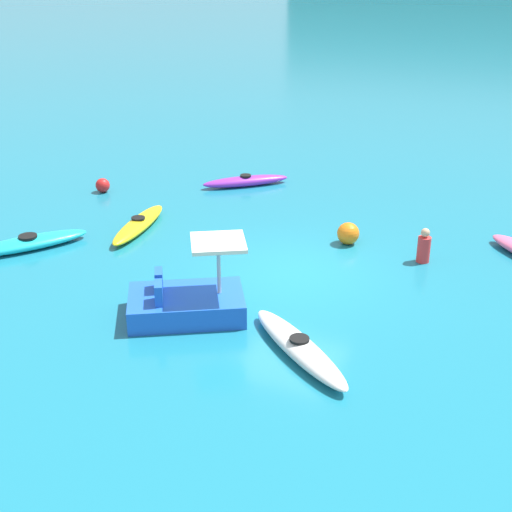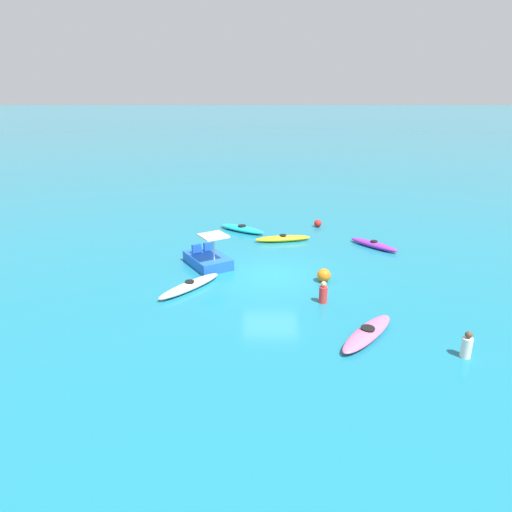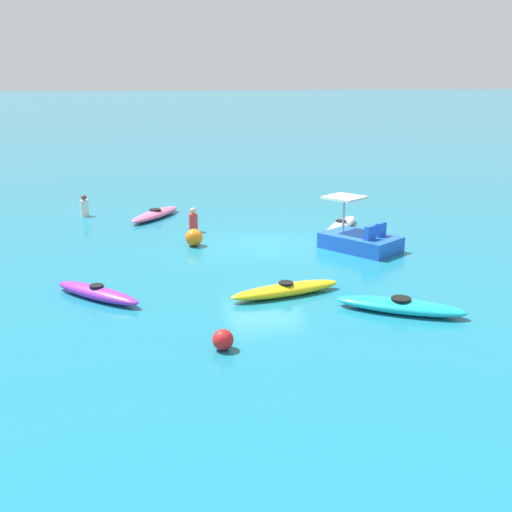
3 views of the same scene
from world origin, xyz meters
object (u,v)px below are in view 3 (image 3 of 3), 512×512
Objects in this scene: kayak_white at (341,226)px; kayak_purple at (97,293)px; kayak_yellow at (286,290)px; person_near_shore at (193,221)px; kayak_pink at (155,214)px; pedal_boat_blue at (360,240)px; person_by_kayaks at (84,207)px; buoy_red at (223,340)px; kayak_cyan at (401,306)px; buoy_orange at (194,237)px.

kayak_purple is at bearing 121.35° from kayak_white.
kayak_yellow is 7.63m from person_near_shore.
kayak_pink is at bearing 59.48° from kayak_white.
kayak_yellow and kayak_pink have the same top height.
pedal_boat_blue reaches higher than person_by_kayaks.
buoy_red reaches higher than kayak_yellow.
person_near_shore reaches higher than kayak_cyan.
pedal_boat_blue is 6.36× the size of buoy_red.
kayak_cyan is (-2.82, -6.99, 0.00)m from kayak_purple.
kayak_cyan is at bearing -150.82° from person_by_kayaks.
buoy_orange is (5.50, 1.48, 0.13)m from kayak_yellow.
person_near_shore is 5.37m from person_by_kayaks.
kayak_yellow is 6.96× the size of buoy_red.
pedal_boat_blue is (5.49, -1.38, 0.17)m from kayak_cyan.
pedal_boat_blue is (3.66, -3.67, 0.17)m from kayak_yellow.
person_near_shore is 1.00× the size of person_by_kayaks.
kayak_white is at bearing -102.43° from person_near_shore.
buoy_orange is at bearing -170.07° from kayak_pink.
pedal_boat_blue reaches higher than kayak_cyan.
kayak_purple is 10.30m from person_by_kayaks.
pedal_boat_blue is at bearing -137.43° from kayak_pink.
person_by_kayaks reaches higher than kayak_white.
kayak_purple is at bearing 32.79° from buoy_red.
kayak_cyan is at bearing -159.68° from person_near_shore.
kayak_cyan is 1.04× the size of pedal_boat_blue.
person_near_shore is (7.53, 1.18, 0.22)m from kayak_yellow.
person_by_kayaks is (1.13, 2.73, 0.22)m from kayak_pink.
kayak_cyan is 6.63× the size of buoy_red.
kayak_white is 3.33× the size of person_near_shore.
buoy_red reaches higher than kayak_purple.
kayak_purple is at bearing 78.06° from kayak_yellow.
kayak_pink is (9.16, -2.40, 0.00)m from kayak_purple.
kayak_yellow is 12.35m from person_by_kayaks.
person_near_shore is at bearing -8.52° from buoy_orange.
kayak_yellow is 5.19m from pedal_boat_blue.
kayak_cyan is at bearing -152.77° from buoy_orange.
kayak_yellow is at bearing 51.39° from kayak_cyan.
kayak_purple is (0.99, 4.69, 0.00)m from kayak_yellow.
buoy_red is (-12.98, -0.06, 0.06)m from kayak_pink.
buoy_orange reaches higher than kayak_pink.
pedal_boat_blue reaches higher than kayak_purple.
kayak_yellow is 5.70m from buoy_orange.
kayak_purple is at bearing 151.73° from person_near_shore.
buoy_red is at bearing 137.64° from pedal_boat_blue.
buoy_red reaches higher than kayak_white.
kayak_purple is 0.84× the size of kayak_cyan.
person_near_shore reaches higher than kayak_white.
kayak_pink is 5.00× the size of buoy_orange.
person_near_shore is at bearing 8.87° from kayak_yellow.
buoy_orange is (1.85, 5.15, -0.05)m from pedal_boat_blue.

